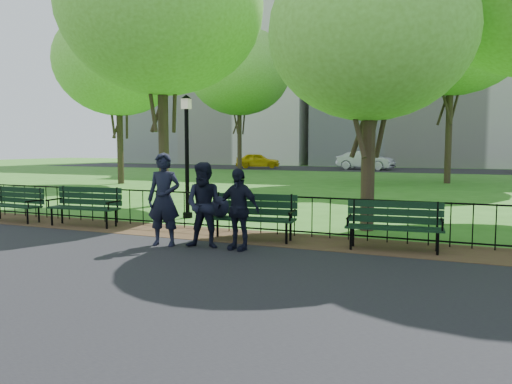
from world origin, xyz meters
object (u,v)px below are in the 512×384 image
at_px(lamppost, 187,151).
at_px(person_right, 238,209).
at_px(sedan_silver, 365,160).
at_px(park_bench_left_b, 16,201).
at_px(tree_near_w, 161,7).
at_px(tree_far_e, 452,25).
at_px(person_left, 164,199).
at_px(tree_far_c, 373,52).
at_px(tree_mid_w, 118,62).
at_px(tree_far_w, 239,71).
at_px(person_mid, 205,205).
at_px(park_bench_right_a, 394,220).
at_px(taxi, 258,161).
at_px(park_bench_main, 239,210).
at_px(park_bench_left_a, 86,202).
at_px(tree_near_e, 371,33).

relative_size(lamppost, person_right, 2.18).
bearing_deg(sedan_silver, person_right, -164.70).
height_order(park_bench_left_b, tree_near_w, tree_near_w).
xyz_separation_m(tree_far_e, person_left, (-4.57, -20.39, -7.37)).
bearing_deg(tree_far_c, person_left, -92.65).
bearing_deg(tree_near_w, tree_mid_w, 135.76).
height_order(tree_far_e, tree_far_w, tree_far_e).
distance_m(tree_mid_w, tree_far_w, 14.80).
xyz_separation_m(tree_mid_w, person_right, (13.01, -13.14, -5.61)).
bearing_deg(tree_far_c, person_right, -87.86).
distance_m(park_bench_left_b, person_mid, 6.38).
distance_m(park_bench_left_b, tree_far_c, 19.16).
height_order(park_bench_right_a, tree_far_c, tree_far_c).
distance_m(park_bench_right_a, person_right, 2.99).
bearing_deg(lamppost, taxi, 109.16).
height_order(tree_near_w, taxi, tree_near_w).
bearing_deg(person_mid, lamppost, 113.48).
relative_size(lamppost, person_left, 1.84).
bearing_deg(sedan_silver, tree_mid_w, 165.39).
xyz_separation_m(tree_near_w, person_right, (5.44, -5.77, -5.75)).
relative_size(park_bench_main, sedan_silver, 0.40).
distance_m(park_bench_left_a, tree_far_w, 28.84).
height_order(tree_near_w, tree_mid_w, tree_near_w).
relative_size(park_bench_left_b, tree_far_w, 0.15).
xyz_separation_m(tree_mid_w, person_left, (11.49, -13.36, -5.46)).
bearing_deg(park_bench_main, park_bench_left_b, 172.84).
bearing_deg(sedan_silver, tree_near_w, -174.30).
bearing_deg(person_right, tree_mid_w, 142.39).
xyz_separation_m(park_bench_main, person_right, (0.39, -0.92, 0.14)).
bearing_deg(park_bench_main, person_right, -73.03).
relative_size(tree_near_e, tree_far_w, 0.58).
height_order(tree_mid_w, person_mid, tree_mid_w).
xyz_separation_m(person_left, taxi, (-12.06, 33.68, -0.24)).
bearing_deg(tree_far_e, tree_mid_w, -156.34).
xyz_separation_m(tree_far_c, tree_far_e, (3.73, 2.17, 1.48)).
bearing_deg(lamppost, park_bench_right_a, -21.01).
height_order(park_bench_left_b, person_mid, person_mid).
bearing_deg(tree_near_e, park_bench_left_a, -162.44).
bearing_deg(tree_far_w, tree_far_e, -25.84).
height_order(park_bench_main, tree_far_c, tree_far_c).
bearing_deg(tree_mid_w, park_bench_main, -44.10).
xyz_separation_m(park_bench_right_a, tree_mid_w, (-15.76, 12.01, 5.81)).
xyz_separation_m(tree_far_e, person_mid, (-3.70, -20.28, -7.46)).
height_order(park_bench_left_a, park_bench_right_a, park_bench_left_a).
xyz_separation_m(park_bench_main, park_bench_left_a, (-4.32, 0.25, -0.05)).
bearing_deg(park_bench_left_a, tree_near_e, 13.46).
bearing_deg(tree_near_w, park_bench_left_a, -81.03).
bearing_deg(tree_near_e, tree_far_w, 120.79).
distance_m(park_bench_left_a, park_bench_left_b, 2.22).
bearing_deg(tree_near_e, person_mid, -126.86).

